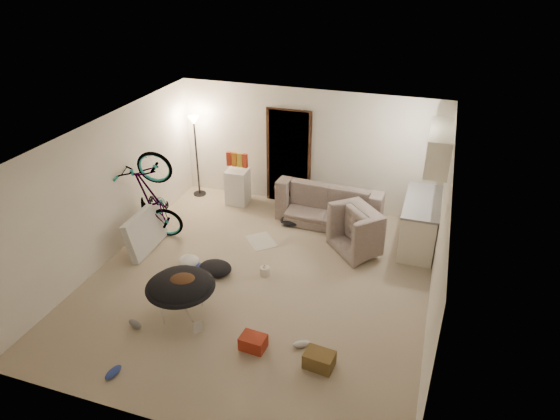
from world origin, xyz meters
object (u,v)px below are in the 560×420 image
(floor_lamp, at_px, (195,139))
(mini_fridge, at_px, (238,186))
(bicycle, at_px, (155,216))
(drink_case_a, at_px, (319,360))
(sofa, at_px, (331,206))
(saucer_chair, at_px, (181,292))
(drink_case_b, at_px, (253,342))
(kitchen_counter, at_px, (420,224))
(armchair, at_px, (370,233))
(juicer, at_px, (265,271))
(tv_box, at_px, (145,231))

(floor_lamp, height_order, mini_fridge, floor_lamp)
(bicycle, distance_m, drink_case_a, 4.37)
(bicycle, xyz_separation_m, drink_case_a, (3.75, -2.21, -0.38))
(sofa, distance_m, saucer_chair, 3.91)
(drink_case_b, bearing_deg, kitchen_counter, 65.42)
(drink_case_a, bearing_deg, sofa, 107.45)
(armchair, relative_size, mini_fridge, 1.29)
(juicer, bearing_deg, floor_lamp, 134.76)
(floor_lamp, bearing_deg, drink_case_b, -55.20)
(bicycle, distance_m, juicer, 2.44)
(kitchen_counter, relative_size, sofa, 0.71)
(tv_box, xyz_separation_m, drink_case_a, (3.75, -1.85, -0.26))
(bicycle, relative_size, mini_fridge, 2.47)
(tv_box, distance_m, juicer, 2.38)
(kitchen_counter, xyz_separation_m, drink_case_b, (-1.94, -3.51, -0.34))
(bicycle, relative_size, juicer, 8.28)
(bicycle, height_order, drink_case_a, bicycle)
(floor_lamp, distance_m, kitchen_counter, 4.95)
(kitchen_counter, xyz_separation_m, drink_case_a, (-0.98, -3.55, -0.33))
(floor_lamp, distance_m, mini_fridge, 1.35)
(sofa, bearing_deg, juicer, 77.93)
(floor_lamp, distance_m, saucer_chair, 4.26)
(tv_box, height_order, drink_case_a, tv_box)
(floor_lamp, distance_m, armchair, 4.24)
(kitchen_counter, relative_size, drink_case_b, 4.27)
(mini_fridge, relative_size, tv_box, 0.68)
(mini_fridge, bearing_deg, sofa, -5.11)
(drink_case_b, bearing_deg, tv_box, 151.37)
(sofa, relative_size, drink_case_a, 5.43)
(drink_case_a, bearing_deg, juicer, 135.30)
(sofa, distance_m, tv_box, 3.66)
(mini_fridge, height_order, saucer_chair, mini_fridge)
(floor_lamp, height_order, kitchen_counter, floor_lamp)
(armchair, bearing_deg, juicer, 90.62)
(armchair, relative_size, drink_case_a, 2.52)
(tv_box, bearing_deg, floor_lamp, 90.17)
(floor_lamp, bearing_deg, armchair, -14.78)
(sofa, height_order, juicer, sofa)
(mini_fridge, distance_m, saucer_chair, 3.79)
(saucer_chair, bearing_deg, kitchen_counter, 44.87)
(sofa, distance_m, juicer, 2.37)
(kitchen_counter, height_order, juicer, kitchen_counter)
(sofa, height_order, drink_case_a, sofa)
(bicycle, relative_size, tv_box, 1.68)
(tv_box, bearing_deg, saucer_chair, -46.36)
(kitchen_counter, xyz_separation_m, tv_box, (-4.73, -1.70, -0.07))
(armchair, bearing_deg, sofa, 4.95)
(bicycle, height_order, saucer_chair, bicycle)
(armchair, distance_m, drink_case_b, 3.30)
(floor_lamp, relative_size, bicycle, 0.96)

